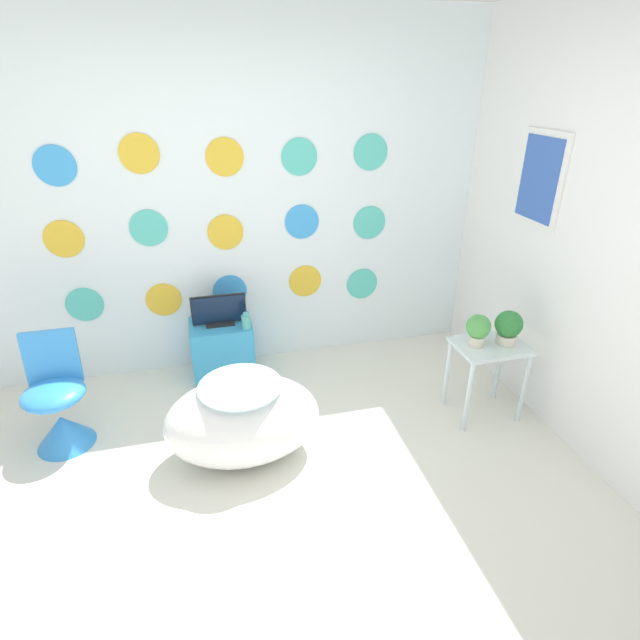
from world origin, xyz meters
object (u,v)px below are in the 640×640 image
at_px(tv, 219,312).
at_px(potted_plant_right, 508,326).
at_px(chair, 59,411).
at_px(vase, 246,322).
at_px(bathtub, 243,420).
at_px(potted_plant_left, 478,329).

bearing_deg(tv, potted_plant_right, -27.86).
relative_size(chair, vase, 5.70).
bearing_deg(chair, bathtub, -19.76).
xyz_separation_m(bathtub, tv, (-0.05, 0.98, 0.28)).
bearing_deg(potted_plant_left, potted_plant_right, -5.50).
bearing_deg(bathtub, chair, 160.24).
bearing_deg(potted_plant_left, bathtub, -178.33).
distance_m(vase, potted_plant_right, 1.84).
bearing_deg(potted_plant_right, potted_plant_left, 174.50).
height_order(tv, vase, tv).
height_order(chair, potted_plant_left, potted_plant_left).
distance_m(chair, potted_plant_right, 2.93).
bearing_deg(tv, chair, -151.20).
distance_m(tv, potted_plant_left, 1.87).
bearing_deg(potted_plant_left, vase, 150.17).
height_order(bathtub, potted_plant_right, potted_plant_right).
relative_size(tv, potted_plant_left, 1.85).
bearing_deg(potted_plant_left, chair, 172.42).
bearing_deg(vase, bathtub, -98.77).
bearing_deg(potted_plant_right, vase, 152.87).
xyz_separation_m(bathtub, chair, (-1.12, 0.40, -0.02)).
bearing_deg(chair, tv, 28.80).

